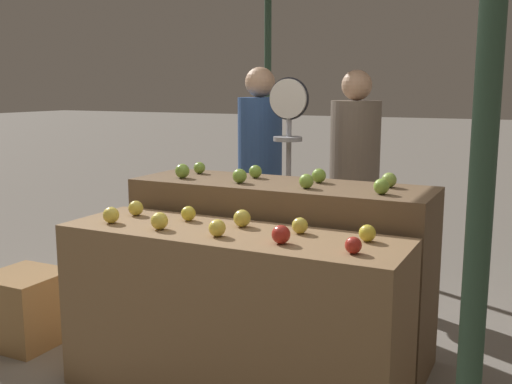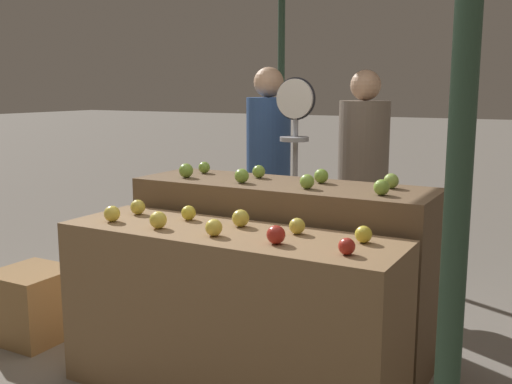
{
  "view_description": "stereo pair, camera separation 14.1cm",
  "coord_description": "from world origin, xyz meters",
  "px_view_note": "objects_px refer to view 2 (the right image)",
  "views": [
    {
      "loc": [
        1.38,
        -2.5,
        1.57
      ],
      "look_at": [
        -0.01,
        0.3,
        1.02
      ],
      "focal_mm": 42.0,
      "sensor_mm": 36.0,
      "label": 1
    },
    {
      "loc": [
        1.51,
        -2.44,
        1.57
      ],
      "look_at": [
        -0.01,
        0.3,
        1.02
      ],
      "focal_mm": 42.0,
      "sensor_mm": 36.0,
      "label": 2
    }
  ],
  "objects_px": {
    "person_vendor_at_scale": "(268,162)",
    "person_customer_left": "(363,168)",
    "produce_scale": "(295,142)",
    "wooden_crate_side": "(33,304)"
  },
  "relations": [
    {
      "from": "person_vendor_at_scale",
      "to": "person_customer_left",
      "type": "height_order",
      "value": "person_vendor_at_scale"
    },
    {
      "from": "produce_scale",
      "to": "wooden_crate_side",
      "type": "relative_size",
      "value": 3.72
    },
    {
      "from": "wooden_crate_side",
      "to": "produce_scale",
      "type": "bearing_deg",
      "value": 45.9
    },
    {
      "from": "person_customer_left",
      "to": "person_vendor_at_scale",
      "type": "bearing_deg",
      "value": 39.23
    },
    {
      "from": "person_customer_left",
      "to": "wooden_crate_side",
      "type": "distance_m",
      "value": 2.47
    },
    {
      "from": "produce_scale",
      "to": "wooden_crate_side",
      "type": "height_order",
      "value": "produce_scale"
    },
    {
      "from": "person_customer_left",
      "to": "wooden_crate_side",
      "type": "xyz_separation_m",
      "value": [
        -1.54,
        -1.78,
        -0.76
      ]
    },
    {
      "from": "produce_scale",
      "to": "person_customer_left",
      "type": "height_order",
      "value": "person_customer_left"
    },
    {
      "from": "person_vendor_at_scale",
      "to": "person_customer_left",
      "type": "xyz_separation_m",
      "value": [
        0.69,
        0.2,
        -0.03
      ]
    },
    {
      "from": "wooden_crate_side",
      "to": "person_vendor_at_scale",
      "type": "bearing_deg",
      "value": 61.65
    }
  ]
}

